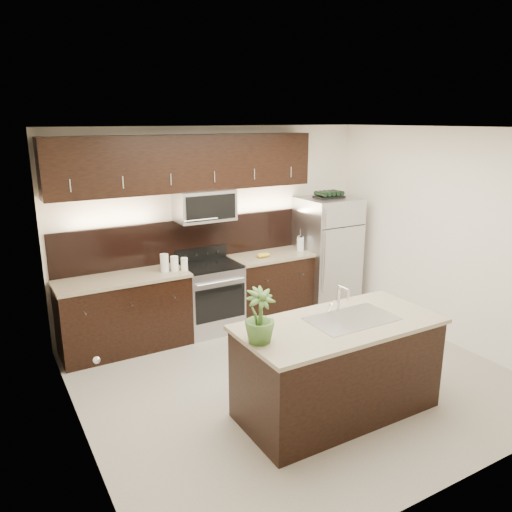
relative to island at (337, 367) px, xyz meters
The scene contains 12 objects.
ground 0.86m from the island, 88.45° to the left, with size 4.50×4.50×0.00m, color gray.
room_walls 1.40m from the island, 97.66° to the left, with size 4.52×4.02×2.71m.
counter_run 2.45m from the island, 100.27° to the left, with size 3.51×0.65×0.94m.
upper_fixtures 3.08m from the island, 99.11° to the left, with size 3.49×0.40×1.66m.
island is the anchor object (origin of this frame).
sink_faucet 0.51m from the island, ahead, with size 0.84×0.50×0.28m.
refrigerator 2.91m from the island, 54.56° to the left, with size 0.81×0.73×1.67m, color #B2B2B7.
wine_rack 3.14m from the island, 54.56° to the left, with size 0.41×0.26×0.10m.
plant 1.12m from the island, behind, with size 0.27×0.27×0.48m, color #395C24.
canisters 2.53m from the island, 108.41° to the left, with size 0.33×0.16×0.23m.
french_press 2.70m from the island, 63.23° to the left, with size 0.11×0.11×0.31m.
bananas 2.43m from the island, 78.19° to the left, with size 0.20×0.15×0.06m, color gold.
Camera 1 is at (-2.87, -4.10, 2.78)m, focal length 35.00 mm.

